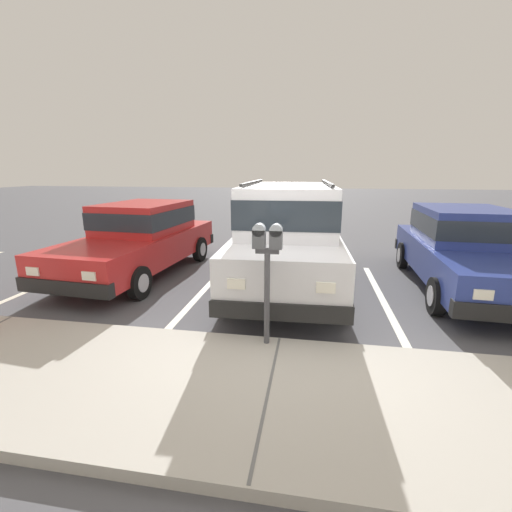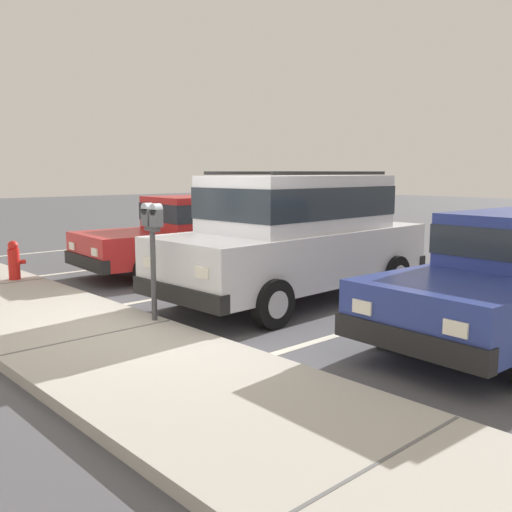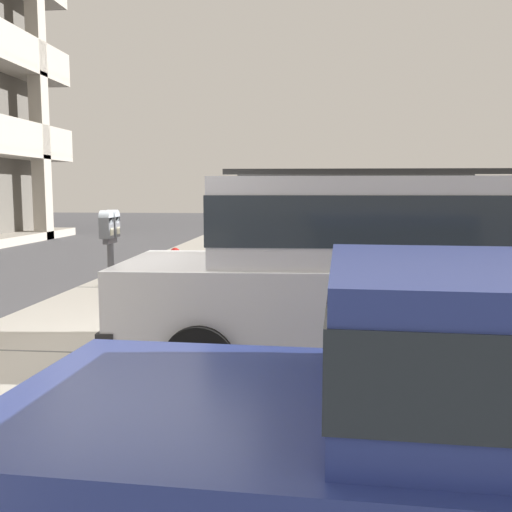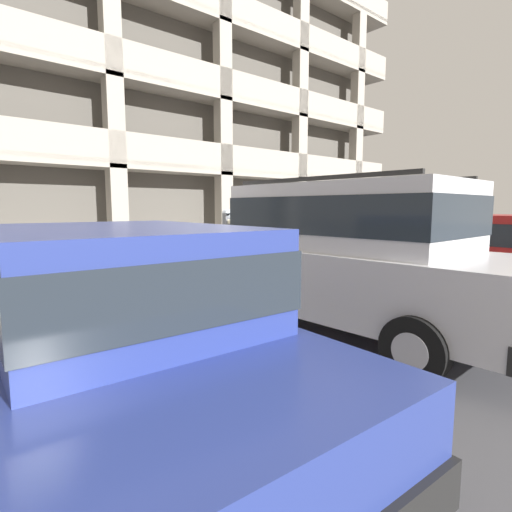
{
  "view_description": "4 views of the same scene",
  "coord_description": "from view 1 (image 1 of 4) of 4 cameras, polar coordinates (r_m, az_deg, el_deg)",
  "views": [
    {
      "loc": [
        -0.37,
        4.25,
        2.24
      ],
      "look_at": [
        0.51,
        -0.96,
        0.91
      ],
      "focal_mm": 24.0,
      "sensor_mm": 36.0,
      "label": 1
    },
    {
      "loc": [
        -6.05,
        4.25,
        2.03
      ],
      "look_at": [
        -0.25,
        -1.08,
        0.86
      ],
      "focal_mm": 40.0,
      "sensor_mm": 36.0,
      "label": 2
    },
    {
      "loc": [
        -5.72,
        -1.79,
        1.85
      ],
      "look_at": [
        0.36,
        -1.19,
        1.14
      ],
      "focal_mm": 40.0,
      "sensor_mm": 36.0,
      "label": 3
    },
    {
      "loc": [
        -4.27,
        -5.51,
        1.67
      ],
      "look_at": [
        0.05,
        -0.46,
        0.86
      ],
      "focal_mm": 28.0,
      "sensor_mm": 36.0,
      "label": 4
    }
  ],
  "objects": [
    {
      "name": "ground_plane",
      "position": [
        4.84,
        4.16,
        -14.14
      ],
      "size": [
        80.0,
        80.0,
        0.1
      ],
      "color": "#4C4C51"
    },
    {
      "name": "sidewalk",
      "position": [
        3.69,
        2.11,
        -22.15
      ],
      "size": [
        40.0,
        2.2,
        0.12
      ],
      "color": "#ADA89E",
      "rests_on": "ground_plane"
    },
    {
      "name": "parking_stall_lines",
      "position": [
        6.4,
        -9.51,
        -6.52
      ],
      "size": [
        13.28,
        4.8,
        0.01
      ],
      "color": "silver",
      "rests_on": "ground_plane"
    },
    {
      "name": "silver_suv",
      "position": [
        6.62,
        5.41,
        4.06
      ],
      "size": [
        2.13,
        4.84,
        2.03
      ],
      "rotation": [
        0.0,
        0.0,
        0.03
      ],
      "color": "silver",
      "rests_on": "ground_plane"
    },
    {
      "name": "red_sedan",
      "position": [
        7.63,
        31.43,
        1.33
      ],
      "size": [
        1.99,
        4.56,
        1.54
      ],
      "rotation": [
        0.0,
        0.0,
        -0.05
      ],
      "color": "navy",
      "rests_on": "ground_plane"
    },
    {
      "name": "dark_hatchback",
      "position": [
        7.94,
        -18.58,
        3.1
      ],
      "size": [
        2.07,
        4.6,
        1.54
      ],
      "rotation": [
        0.0,
        0.0,
        -0.08
      ],
      "color": "red",
      "rests_on": "ground_plane"
    },
    {
      "name": "parking_meter_near",
      "position": [
        4.06,
        1.89,
        -0.04
      ],
      "size": [
        0.35,
        0.12,
        1.52
      ],
      "color": "#47474C",
      "rests_on": "sidewalk"
    }
  ]
}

